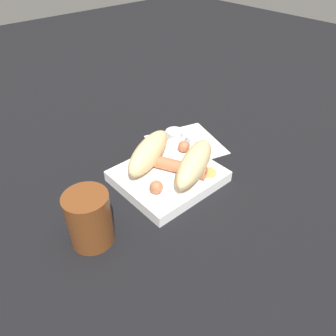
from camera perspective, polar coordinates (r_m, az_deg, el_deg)
ground_plane at (r=0.70m, az=0.00°, el=-2.22°), size 3.00×3.00×0.00m
food_tray at (r=0.69m, az=0.00°, el=-1.45°), size 0.20×0.18×0.02m
bread_roll at (r=0.67m, az=0.55°, el=1.81°), size 0.21×0.21×0.06m
sausage at (r=0.68m, az=0.56°, el=0.50°), size 0.16×0.15×0.03m
pickled_veggies at (r=0.68m, az=6.35°, el=-0.94°), size 0.06×0.05×0.00m
napkin at (r=0.81m, az=3.10°, el=4.15°), size 0.20×0.20×0.00m
condiment_cup_near at (r=0.81m, az=4.69°, el=4.77°), size 0.04×0.04×0.03m
condiment_cup_far at (r=0.82m, az=1.12°, el=5.67°), size 0.04×0.04×0.03m
drink_glass at (r=0.56m, az=-13.56°, el=-8.59°), size 0.08×0.08×0.10m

